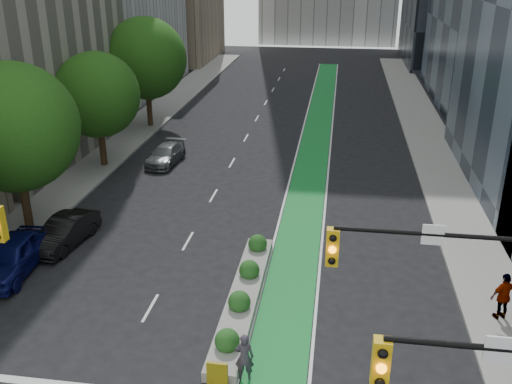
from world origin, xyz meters
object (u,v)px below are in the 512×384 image
(median_planter, at_px, (244,294))
(cyclist, at_px, (244,357))
(parked_car_left_near, at_px, (12,256))
(parked_car_left_mid, at_px, (65,232))
(pedestrian_far, at_px, (504,296))
(parked_car_left_far, at_px, (166,155))

(median_planter, bearing_deg, cyclist, -80.17)
(parked_car_left_near, relative_size, parked_car_left_mid, 1.14)
(parked_car_left_mid, bearing_deg, pedestrian_far, -2.63)
(median_planter, bearing_deg, parked_car_left_far, 116.88)
(cyclist, distance_m, pedestrian_far, 10.52)
(parked_car_left_near, xyz_separation_m, parked_car_left_mid, (1.12, 2.90, -0.13))
(parked_car_left_far, distance_m, pedestrian_far, 24.41)
(cyclist, relative_size, pedestrian_far, 0.90)
(pedestrian_far, bearing_deg, cyclist, 5.24)
(parked_car_left_mid, height_order, parked_car_left_far, parked_car_left_mid)
(median_planter, distance_m, pedestrian_far, 10.21)
(parked_car_left_near, bearing_deg, parked_car_left_far, 76.36)
(parked_car_left_mid, xyz_separation_m, pedestrian_far, (19.76, -3.56, 0.41))
(parked_car_left_far, bearing_deg, parked_car_left_mid, -91.52)
(parked_car_left_mid, xyz_separation_m, parked_car_left_far, (1.38, 12.49, -0.09))
(pedestrian_far, bearing_deg, parked_car_left_near, -23.38)
(cyclist, distance_m, parked_car_left_near, 12.71)
(parked_car_left_near, distance_m, pedestrian_far, 20.90)
(cyclist, xyz_separation_m, parked_car_left_near, (-11.50, 5.41, -0.04))
(cyclist, relative_size, parked_car_left_near, 0.36)
(parked_car_left_far, relative_size, pedestrian_far, 2.23)
(parked_car_left_near, height_order, parked_car_left_far, parked_car_left_near)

